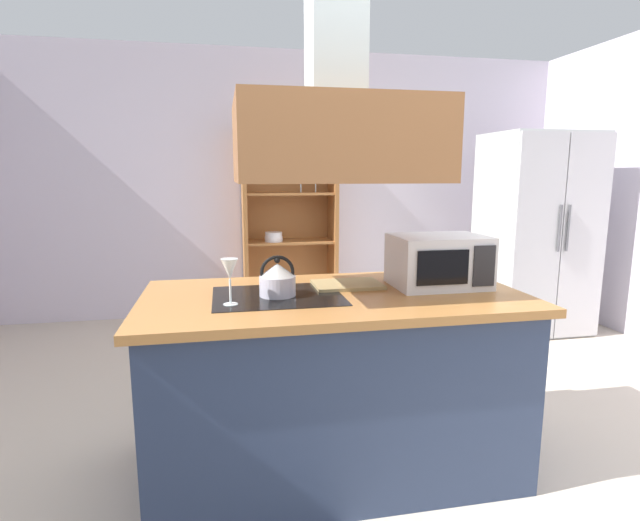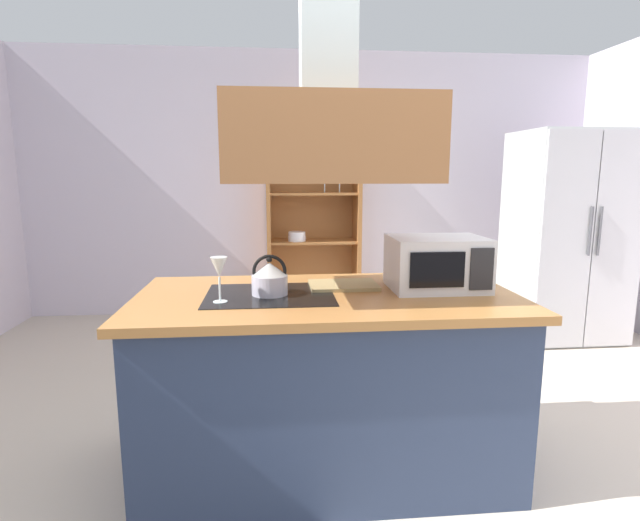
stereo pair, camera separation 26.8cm
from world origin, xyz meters
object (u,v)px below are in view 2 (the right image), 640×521
object	(u,v)px
microwave	(437,263)
wine_glass_on_counter	(219,269)
refrigerator	(566,236)
dish_cabinet	(313,232)
cutting_board	(343,285)
kettle	(270,278)

from	to	relation	value
microwave	wine_glass_on_counter	distance (m)	1.06
refrigerator	wine_glass_on_counter	bearing A→B (deg)	-145.20
microwave	refrigerator	bearing A→B (deg)	45.11
dish_cabinet	microwave	distance (m)	2.75
dish_cabinet	cutting_board	distance (m)	2.64
dish_cabinet	kettle	size ratio (longest dim) A/B	10.22
kettle	microwave	size ratio (longest dim) A/B	0.42
refrigerator	dish_cabinet	bearing A→B (deg)	157.27
dish_cabinet	kettle	world-z (taller)	dish_cabinet
cutting_board	wine_glass_on_counter	distance (m)	0.66
cutting_board	dish_cabinet	bearing A→B (deg)	88.86
refrigerator	wine_glass_on_counter	distance (m)	3.46
dish_cabinet	microwave	world-z (taller)	dish_cabinet
refrigerator	dish_cabinet	size ratio (longest dim) A/B	0.94
kettle	wine_glass_on_counter	bearing A→B (deg)	-151.22
refrigerator	cutting_board	xyz separation A→B (m)	(-2.25, -1.72, -0.01)
dish_cabinet	cutting_board	bearing A→B (deg)	-91.14
kettle	microwave	world-z (taller)	microwave
microwave	wine_glass_on_counter	size ratio (longest dim) A/B	2.23
dish_cabinet	microwave	bearing A→B (deg)	-81.58
refrigerator	microwave	bearing A→B (deg)	-134.89
refrigerator	dish_cabinet	distance (m)	2.38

